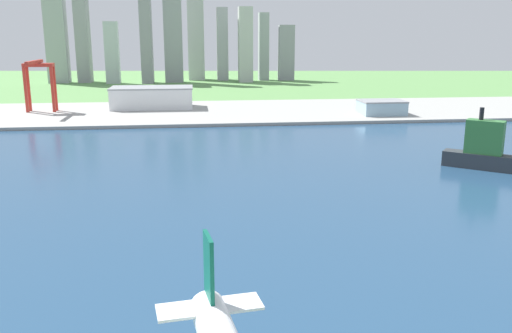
{
  "coord_description": "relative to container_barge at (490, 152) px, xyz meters",
  "views": [
    {
      "loc": [
        -20.83,
        32.11,
        64.62
      ],
      "look_at": [
        1.86,
        222.92,
        18.09
      ],
      "focal_mm": 38.29,
      "sensor_mm": 36.0,
      "label": 1
    }
  ],
  "objects": [
    {
      "name": "ground_plane",
      "position": [
        -123.59,
        23.07,
        -8.82
      ],
      "size": [
        2400.0,
        2400.0,
        0.0
      ],
      "primitive_type": "plane",
      "color": "#5C914E"
    },
    {
      "name": "water_bay",
      "position": [
        -123.59,
        -36.93,
        -8.75
      ],
      "size": [
        840.0,
        360.0,
        0.15
      ],
      "primitive_type": "cube",
      "color": "navy",
      "rests_on": "ground"
    },
    {
      "name": "industrial_pier",
      "position": [
        -123.59,
        213.07,
        -7.57
      ],
      "size": [
        840.0,
        140.0,
        2.5
      ],
      "primitive_type": "cube",
      "color": "#9E9E99",
      "rests_on": "ground"
    },
    {
      "name": "container_barge",
      "position": [
        0.0,
        0.0,
        0.0
      ],
      "size": [
        42.98,
        37.29,
        30.15
      ],
      "color": "#2D3338",
      "rests_on": "water_bay"
    },
    {
      "name": "port_crane_red",
      "position": [
        -267.49,
        222.34,
        23.84
      ],
      "size": [
        23.59,
        44.35,
        42.15
      ],
      "color": "#B72D23",
      "rests_on": "industrial_pier"
    },
    {
      "name": "warehouse_main",
      "position": [
        -178.02,
        236.63,
        2.79
      ],
      "size": [
        70.3,
        37.28,
        18.19
      ],
      "color": "white",
      "rests_on": "industrial_pier"
    },
    {
      "name": "warehouse_annex",
      "position": [
        6.73,
        175.17,
        -0.7
      ],
      "size": [
        34.63,
        27.4,
        11.22
      ],
      "color": "#99BCD1",
      "rests_on": "industrial_pier"
    },
    {
      "name": "distant_skyline",
      "position": [
        -173.71,
        543.83,
        51.01
      ],
      "size": [
        341.05,
        77.02,
        152.08
      ],
      "color": "#9AA0A1",
      "rests_on": "ground"
    }
  ]
}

